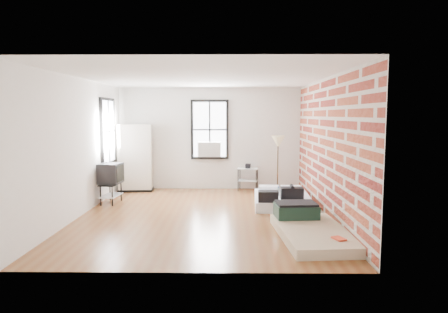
{
  "coord_description": "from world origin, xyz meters",
  "views": [
    {
      "loc": [
        0.54,
        -8.03,
        2.06
      ],
      "look_at": [
        0.43,
        0.3,
        1.19
      ],
      "focal_mm": 32.0,
      "sensor_mm": 36.0,
      "label": 1
    }
  ],
  "objects_px": {
    "mattress_bare": "(309,227)",
    "floor_lamp": "(278,145)",
    "mattress_main": "(282,199)",
    "wardrobe": "(135,158)",
    "side_table": "(248,172)",
    "tv_stand": "(111,175)"
  },
  "relations": [
    {
      "from": "side_table",
      "to": "floor_lamp",
      "type": "bearing_deg",
      "value": -40.57
    },
    {
      "from": "wardrobe",
      "to": "side_table",
      "type": "bearing_deg",
      "value": -3.84
    },
    {
      "from": "wardrobe",
      "to": "tv_stand",
      "type": "xyz_separation_m",
      "value": [
        -0.21,
        -1.55,
        -0.23
      ]
    },
    {
      "from": "mattress_bare",
      "to": "floor_lamp",
      "type": "bearing_deg",
      "value": 87.68
    },
    {
      "from": "tv_stand",
      "to": "wardrobe",
      "type": "bearing_deg",
      "value": 87.55
    },
    {
      "from": "mattress_main",
      "to": "side_table",
      "type": "relative_size",
      "value": 2.38
    },
    {
      "from": "mattress_main",
      "to": "wardrobe",
      "type": "xyz_separation_m",
      "value": [
        -3.74,
        1.72,
        0.75
      ]
    },
    {
      "from": "mattress_main",
      "to": "wardrobe",
      "type": "distance_m",
      "value": 4.19
    },
    {
      "from": "mattress_main",
      "to": "wardrobe",
      "type": "bearing_deg",
      "value": 158.17
    },
    {
      "from": "mattress_bare",
      "to": "floor_lamp",
      "type": "relative_size",
      "value": 1.41
    },
    {
      "from": "floor_lamp",
      "to": "mattress_main",
      "type": "bearing_deg",
      "value": -91.75
    },
    {
      "from": "floor_lamp",
      "to": "wardrobe",
      "type": "bearing_deg",
      "value": 171.64
    },
    {
      "from": "mattress_bare",
      "to": "wardrobe",
      "type": "relative_size",
      "value": 1.19
    },
    {
      "from": "side_table",
      "to": "floor_lamp",
      "type": "xyz_separation_m",
      "value": [
        0.73,
        -0.63,
        0.8
      ]
    },
    {
      "from": "mattress_main",
      "to": "mattress_bare",
      "type": "height_order",
      "value": "mattress_main"
    },
    {
      "from": "side_table",
      "to": "wardrobe",
      "type": "bearing_deg",
      "value": -178.69
    },
    {
      "from": "side_table",
      "to": "floor_lamp",
      "type": "height_order",
      "value": "floor_lamp"
    },
    {
      "from": "mattress_bare",
      "to": "side_table",
      "type": "height_order",
      "value": "side_table"
    },
    {
      "from": "wardrobe",
      "to": "mattress_bare",
      "type": "bearing_deg",
      "value": -50.64
    },
    {
      "from": "mattress_bare",
      "to": "side_table",
      "type": "xyz_separation_m",
      "value": [
        -0.86,
        4.05,
        0.36
      ]
    },
    {
      "from": "side_table",
      "to": "mattress_main",
      "type": "bearing_deg",
      "value": -68.75
    },
    {
      "from": "mattress_main",
      "to": "tv_stand",
      "type": "relative_size",
      "value": 1.85
    }
  ]
}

